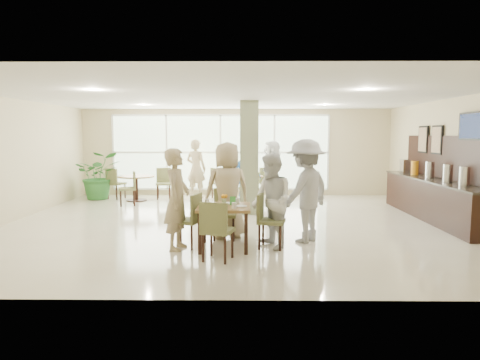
{
  "coord_description": "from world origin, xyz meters",
  "views": [
    {
      "loc": [
        0.29,
        -9.44,
        1.98
      ],
      "look_at": [
        0.2,
        -1.2,
        1.1
      ],
      "focal_mm": 32.0,
      "sensor_mm": 36.0,
      "label": 1
    }
  ],
  "objects_px": {
    "potted_plant": "(99,175)",
    "teen_right": "(271,201)",
    "adult_b": "(272,171)",
    "adult_standing": "(196,169)",
    "round_table_right": "(246,182)",
    "teen_left": "(177,199)",
    "main_table": "(224,211)",
    "buffet_counter": "(433,196)",
    "teen_standing": "(306,191)",
    "adult_a": "(244,177)",
    "teen_far": "(227,190)",
    "round_table_left": "(136,182)"
  },
  "relations": [
    {
      "from": "potted_plant",
      "to": "teen_right",
      "type": "relative_size",
      "value": 0.88
    },
    {
      "from": "adult_b",
      "to": "adult_standing",
      "type": "height_order",
      "value": "adult_standing"
    },
    {
      "from": "round_table_right",
      "to": "teen_left",
      "type": "bearing_deg",
      "value": -102.32
    },
    {
      "from": "adult_standing",
      "to": "main_table",
      "type": "bearing_deg",
      "value": 124.98
    },
    {
      "from": "round_table_right",
      "to": "adult_b",
      "type": "xyz_separation_m",
      "value": [
        0.77,
        0.01,
        0.35
      ]
    },
    {
      "from": "buffet_counter",
      "to": "teen_left",
      "type": "xyz_separation_m",
      "value": [
        -5.57,
        -2.7,
        0.32
      ]
    },
    {
      "from": "teen_left",
      "to": "adult_b",
      "type": "height_order",
      "value": "adult_b"
    },
    {
      "from": "teen_standing",
      "to": "adult_a",
      "type": "bearing_deg",
      "value": -121.63
    },
    {
      "from": "main_table",
      "to": "teen_right",
      "type": "relative_size",
      "value": 0.55
    },
    {
      "from": "main_table",
      "to": "buffet_counter",
      "type": "height_order",
      "value": "buffet_counter"
    },
    {
      "from": "round_table_right",
      "to": "teen_far",
      "type": "height_order",
      "value": "teen_far"
    },
    {
      "from": "round_table_left",
      "to": "teen_left",
      "type": "xyz_separation_m",
      "value": [
        2.09,
        -5.43,
        0.31
      ]
    },
    {
      "from": "teen_left",
      "to": "adult_standing",
      "type": "bearing_deg",
      "value": 11.35
    },
    {
      "from": "round_table_left",
      "to": "buffet_counter",
      "type": "distance_m",
      "value": 8.13
    },
    {
      "from": "adult_a",
      "to": "adult_standing",
      "type": "relative_size",
      "value": 0.86
    },
    {
      "from": "potted_plant",
      "to": "buffet_counter",
      "type": "bearing_deg",
      "value": -18.97
    },
    {
      "from": "teen_standing",
      "to": "adult_standing",
      "type": "bearing_deg",
      "value": -111.13
    },
    {
      "from": "potted_plant",
      "to": "teen_far",
      "type": "relative_size",
      "value": 0.79
    },
    {
      "from": "round_table_right",
      "to": "teen_standing",
      "type": "relative_size",
      "value": 0.53
    },
    {
      "from": "round_table_left",
      "to": "buffet_counter",
      "type": "height_order",
      "value": "buffet_counter"
    },
    {
      "from": "round_table_left",
      "to": "round_table_right",
      "type": "xyz_separation_m",
      "value": [
        3.29,
        0.09,
        -0.01
      ]
    },
    {
      "from": "teen_left",
      "to": "adult_a",
      "type": "bearing_deg",
      "value": -5.78
    },
    {
      "from": "potted_plant",
      "to": "adult_standing",
      "type": "height_order",
      "value": "adult_standing"
    },
    {
      "from": "potted_plant",
      "to": "round_table_right",
      "type": "bearing_deg",
      "value": -3.01
    },
    {
      "from": "adult_standing",
      "to": "teen_right",
      "type": "bearing_deg",
      "value": 132.42
    },
    {
      "from": "teen_far",
      "to": "adult_standing",
      "type": "distance_m",
      "value": 5.37
    },
    {
      "from": "adult_a",
      "to": "adult_b",
      "type": "xyz_separation_m",
      "value": [
        0.82,
        0.8,
        0.11
      ]
    },
    {
      "from": "buffet_counter",
      "to": "teen_standing",
      "type": "relative_size",
      "value": 2.48
    },
    {
      "from": "round_table_left",
      "to": "adult_b",
      "type": "relative_size",
      "value": 0.59
    },
    {
      "from": "buffet_counter",
      "to": "teen_right",
      "type": "bearing_deg",
      "value": -146.44
    },
    {
      "from": "main_table",
      "to": "teen_far",
      "type": "relative_size",
      "value": 0.49
    },
    {
      "from": "teen_right",
      "to": "teen_standing",
      "type": "relative_size",
      "value": 0.88
    },
    {
      "from": "round_table_right",
      "to": "teen_far",
      "type": "xyz_separation_m",
      "value": [
        -0.38,
        -4.69,
        0.37
      ]
    },
    {
      "from": "adult_a",
      "to": "main_table",
      "type": "bearing_deg",
      "value": -93.2
    },
    {
      "from": "teen_left",
      "to": "potted_plant",
      "type": "bearing_deg",
      "value": 37.85
    },
    {
      "from": "buffet_counter",
      "to": "teen_left",
      "type": "distance_m",
      "value": 6.2
    },
    {
      "from": "buffet_counter",
      "to": "teen_left",
      "type": "height_order",
      "value": "buffet_counter"
    },
    {
      "from": "main_table",
      "to": "teen_far",
      "type": "distance_m",
      "value": 0.82
    },
    {
      "from": "round_table_left",
      "to": "adult_a",
      "type": "height_order",
      "value": "adult_a"
    },
    {
      "from": "round_table_right",
      "to": "adult_a",
      "type": "xyz_separation_m",
      "value": [
        -0.05,
        -0.79,
        0.24
      ]
    },
    {
      "from": "teen_far",
      "to": "adult_standing",
      "type": "xyz_separation_m",
      "value": [
        -1.19,
        5.23,
        -0.0
      ]
    },
    {
      "from": "round_table_right",
      "to": "teen_right",
      "type": "distance_m",
      "value": 5.45
    },
    {
      "from": "round_table_left",
      "to": "teen_standing",
      "type": "xyz_separation_m",
      "value": [
        4.37,
        -4.86,
        0.38
      ]
    },
    {
      "from": "adult_standing",
      "to": "buffet_counter",
      "type": "bearing_deg",
      "value": 174.48
    },
    {
      "from": "main_table",
      "to": "adult_b",
      "type": "xyz_separation_m",
      "value": [
        1.17,
        5.47,
        0.25
      ]
    },
    {
      "from": "potted_plant",
      "to": "adult_a",
      "type": "xyz_separation_m",
      "value": [
        4.46,
        -1.03,
        0.06
      ]
    },
    {
      "from": "round_table_left",
      "to": "adult_a",
      "type": "xyz_separation_m",
      "value": [
        3.24,
        -0.7,
        0.22
      ]
    },
    {
      "from": "teen_left",
      "to": "adult_b",
      "type": "relative_size",
      "value": 0.97
    },
    {
      "from": "adult_b",
      "to": "adult_standing",
      "type": "xyz_separation_m",
      "value": [
        -2.34,
        0.53,
        0.01
      ]
    },
    {
      "from": "teen_standing",
      "to": "adult_a",
      "type": "distance_m",
      "value": 4.31
    }
  ]
}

